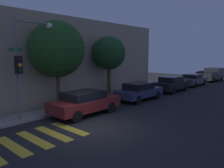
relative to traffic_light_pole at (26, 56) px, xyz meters
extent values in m
plane|color=black|center=(1.53, -3.37, -3.51)|extent=(60.00, 60.00, 0.00)
cube|color=gray|center=(1.53, 0.64, -3.44)|extent=(26.00, 1.61, 0.14)
cube|color=gray|center=(1.53, 4.84, -0.39)|extent=(26.00, 6.00, 6.24)
cube|color=gold|center=(-2.02, -2.57, -3.51)|extent=(0.45, 2.60, 0.00)
cube|color=gold|center=(-1.11, -2.57, -3.51)|extent=(0.45, 2.60, 0.00)
cube|color=gold|center=(-0.20, -2.57, -3.51)|extent=(0.45, 2.60, 0.00)
cube|color=gold|center=(0.71, -2.57, -3.51)|extent=(0.45, 2.60, 0.00)
cylinder|color=slate|center=(-0.47, 0.08, -0.81)|extent=(0.12, 0.12, 5.39)
cube|color=black|center=(-0.47, -0.13, -0.46)|extent=(0.30, 0.30, 0.90)
cylinder|color=#4C0C0C|center=(-0.47, -0.29, -0.19)|extent=(0.18, 0.02, 0.18)
cylinder|color=yellow|center=(-0.47, -0.29, -0.46)|extent=(0.18, 0.02, 0.18)
cylinder|color=#0C3819|center=(-0.47, -0.29, -0.73)|extent=(0.18, 0.02, 0.18)
cube|color=#19662D|center=(-0.47, 0.08, 0.28)|extent=(0.70, 0.02, 0.18)
cylinder|color=slate|center=(0.51, 0.08, 1.73)|extent=(1.98, 0.08, 0.08)
sphere|color=#F9E5B2|center=(1.50, 0.08, 1.63)|extent=(0.36, 0.36, 0.36)
cube|color=maroon|center=(2.88, -1.27, -2.87)|extent=(4.32, 1.85, 0.63)
cube|color=black|center=(2.78, -1.27, -2.32)|extent=(2.25, 1.63, 0.46)
cylinder|color=black|center=(4.22, -0.44, -3.18)|extent=(0.66, 0.22, 0.66)
cylinder|color=black|center=(4.22, -2.11, -3.18)|extent=(0.66, 0.22, 0.66)
cylinder|color=black|center=(1.55, -0.44, -3.18)|extent=(0.66, 0.22, 0.66)
cylinder|color=black|center=(1.55, -2.11, -3.18)|extent=(0.66, 0.22, 0.66)
cube|color=#2D3351|center=(8.47, -1.27, -2.90)|extent=(4.22, 1.78, 0.56)
cube|color=black|center=(8.36, -1.27, -2.37)|extent=(2.20, 1.57, 0.50)
cylinder|color=black|center=(9.78, -0.47, -3.18)|extent=(0.66, 0.22, 0.66)
cylinder|color=black|center=(9.78, -2.07, -3.18)|extent=(0.66, 0.22, 0.66)
cylinder|color=black|center=(7.16, -0.47, -3.18)|extent=(0.66, 0.22, 0.66)
cylinder|color=black|center=(7.16, -2.07, -3.18)|extent=(0.66, 0.22, 0.66)
cube|color=black|center=(13.86, -1.27, -2.84)|extent=(4.33, 1.77, 0.67)
cube|color=black|center=(13.75, -1.27, -2.28)|extent=(2.25, 1.56, 0.46)
cylinder|color=black|center=(15.21, -0.48, -3.18)|extent=(0.66, 0.22, 0.66)
cylinder|color=black|center=(15.21, -2.07, -3.18)|extent=(0.66, 0.22, 0.66)
cylinder|color=black|center=(12.52, -0.48, -3.18)|extent=(0.66, 0.22, 0.66)
cylinder|color=black|center=(12.52, -2.07, -3.18)|extent=(0.66, 0.22, 0.66)
cube|color=#4C5156|center=(19.10, -1.27, -2.88)|extent=(4.35, 1.72, 0.61)
cube|color=black|center=(19.00, -1.27, -2.37)|extent=(2.26, 1.51, 0.41)
cylinder|color=black|center=(20.45, -0.50, -3.18)|extent=(0.66, 0.22, 0.66)
cylinder|color=black|center=(20.45, -2.04, -3.18)|extent=(0.66, 0.22, 0.66)
cylinder|color=black|center=(17.75, -0.50, -3.18)|extent=(0.66, 0.22, 0.66)
cylinder|color=black|center=(17.75, -2.04, -3.18)|extent=(0.66, 0.22, 0.66)
cube|color=black|center=(24.85, -1.27, -2.80)|extent=(5.32, 2.10, 0.76)
cube|color=black|center=(26.31, -1.27, -2.11)|extent=(2.40, 1.93, 0.61)
cube|color=black|center=(23.52, -0.35, -2.28)|extent=(2.66, 0.08, 0.28)
cube|color=black|center=(23.52, -2.19, -2.28)|extent=(2.66, 0.08, 0.28)
cylinder|color=black|center=(26.50, -0.31, -3.18)|extent=(0.66, 0.22, 0.66)
cylinder|color=black|center=(26.50, -2.23, -3.18)|extent=(0.66, 0.22, 0.66)
cylinder|color=black|center=(23.20, -0.31, -3.18)|extent=(0.66, 0.22, 0.66)
cylinder|color=black|center=(23.20, -2.23, -3.18)|extent=(0.66, 0.22, 0.66)
cylinder|color=#4C3823|center=(2.44, 0.81, -2.22)|extent=(0.25, 0.25, 2.57)
sphere|color=#234C1E|center=(2.44, 0.81, 0.38)|extent=(3.51, 3.51, 3.51)
cylinder|color=#4C3823|center=(7.21, 0.81, -2.17)|extent=(0.30, 0.30, 2.68)
sphere|color=#1E4721|center=(7.21, 0.81, 0.16)|extent=(2.62, 2.62, 2.62)
camera|label=1|loc=(-5.47, -10.94, 0.07)|focal=35.00mm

